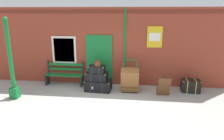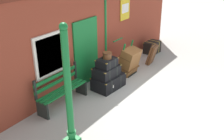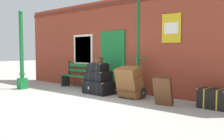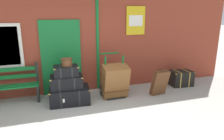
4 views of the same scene
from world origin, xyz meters
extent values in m
plane|color=#A3A099|center=(0.00, 0.00, 0.00)|extent=(60.00, 60.00, 0.00)
cube|color=brown|center=(0.00, 2.60, 1.60)|extent=(10.40, 0.30, 3.20)
cube|color=#146B2D|center=(-0.32, 2.43, 1.05)|extent=(1.10, 0.05, 2.10)
cube|color=#0C401B|center=(-0.32, 2.41, 1.05)|extent=(0.06, 0.02, 2.10)
cube|color=silver|center=(-1.82, 2.43, 1.45)|extent=(1.04, 0.06, 1.16)
cube|color=silver|center=(-1.82, 2.41, 1.45)|extent=(0.88, 0.02, 1.00)
cylinder|color=#146B2D|center=(0.75, 2.45, 1.60)|extent=(0.09, 0.09, 3.14)
cube|color=gold|center=(1.93, 2.43, 2.05)|extent=(0.60, 0.02, 0.84)
cube|color=white|center=(1.93, 2.41, 2.05)|extent=(0.44, 0.01, 0.32)
cylinder|color=#146B2D|center=(-3.10, 0.55, 1.57)|extent=(0.14, 0.14, 2.34)
cylinder|color=#146B2D|center=(-3.10, 0.55, 0.55)|extent=(0.19, 0.19, 0.08)
sphere|color=#146B2D|center=(-3.10, 0.55, 2.79)|extent=(0.16, 0.16, 0.16)
cube|color=#146B2D|center=(-1.76, 1.96, 0.45)|extent=(1.60, 0.09, 0.04)
cube|color=#146B2D|center=(-1.76, 2.10, 0.45)|extent=(1.60, 0.09, 0.04)
cube|color=#146B2D|center=(-1.76, 2.24, 0.45)|extent=(1.60, 0.09, 0.04)
cube|color=#146B2D|center=(-1.76, 2.30, 0.65)|extent=(1.60, 0.05, 0.10)
cube|color=#146B2D|center=(-1.76, 2.30, 0.85)|extent=(1.60, 0.05, 0.10)
cube|color=black|center=(-2.52, 2.10, 0.23)|extent=(0.06, 0.40, 0.45)
cube|color=black|center=(-2.52, 2.30, 0.73)|extent=(0.06, 0.06, 0.56)
cube|color=black|center=(-1.00, 2.10, 0.23)|extent=(0.06, 0.40, 0.45)
cube|color=black|center=(-1.00, 2.30, 0.73)|extent=(0.06, 0.06, 0.56)
cube|color=black|center=(-0.22, 1.65, 0.21)|extent=(1.04, 0.70, 0.42)
cube|color=black|center=(-0.45, 1.66, 0.21)|extent=(0.08, 0.65, 0.43)
cube|color=black|center=(0.00, 1.63, 0.21)|extent=(0.08, 0.65, 0.43)
cube|color=#B79338|center=(-0.72, 1.38, 0.41)|extent=(0.05, 0.05, 0.02)
cube|color=#B79338|center=(0.24, 1.32, 0.41)|extent=(0.05, 0.05, 0.02)
cube|color=#B79338|center=(-0.68, 1.98, 0.41)|extent=(0.05, 0.05, 0.02)
cube|color=#B79338|center=(0.27, 1.92, 0.41)|extent=(0.05, 0.05, 0.02)
cube|color=silver|center=(-0.25, 1.34, 0.21)|extent=(0.36, 0.01, 0.10)
cube|color=black|center=(-0.28, 1.67, 0.58)|extent=(0.83, 0.58, 0.32)
cube|color=black|center=(-0.46, 1.68, 0.58)|extent=(0.06, 0.55, 0.33)
cube|color=black|center=(-0.10, 1.67, 0.58)|extent=(0.06, 0.55, 0.33)
cube|color=#B79338|center=(-0.67, 1.44, 0.73)|extent=(0.05, 0.05, 0.02)
cube|color=#B79338|center=(0.09, 1.41, 0.73)|extent=(0.05, 0.05, 0.02)
cube|color=#B79338|center=(-0.65, 1.94, 0.73)|extent=(0.05, 0.05, 0.02)
cube|color=#B79338|center=(0.11, 1.91, 0.73)|extent=(0.05, 0.05, 0.02)
cube|color=black|center=(-0.28, 1.66, 0.87)|extent=(0.61, 0.45, 0.26)
cube|color=black|center=(-0.42, 1.67, 0.87)|extent=(0.05, 0.45, 0.27)
cube|color=black|center=(-0.15, 1.66, 0.87)|extent=(0.05, 0.45, 0.27)
cube|color=#B79338|center=(-0.56, 1.47, 0.99)|extent=(0.05, 0.05, 0.02)
cube|color=#B79338|center=(0.00, 1.46, 0.99)|extent=(0.05, 0.05, 0.02)
cube|color=#B79338|center=(-0.56, 1.87, 0.99)|extent=(0.05, 0.05, 0.02)
cube|color=#B79338|center=(0.00, 1.86, 0.99)|extent=(0.05, 0.05, 0.02)
cylinder|color=brown|center=(-0.25, 1.67, 1.10)|extent=(0.27, 0.27, 0.19)
cylinder|color=#432715|center=(-0.25, 1.67, 1.17)|extent=(0.28, 0.28, 0.04)
cube|color=black|center=(1.01, 1.62, 0.01)|extent=(0.56, 0.28, 0.03)
cube|color=#146B2D|center=(0.76, 1.82, 0.59)|extent=(0.04, 0.34, 1.17)
cube|color=#146B2D|center=(1.26, 1.82, 0.59)|extent=(0.04, 0.34, 1.17)
cylinder|color=#146B2D|center=(1.01, 2.12, 1.16)|extent=(0.54, 0.04, 0.04)
cylinder|color=black|center=(0.69, 1.88, 0.16)|extent=(0.04, 0.32, 0.32)
cylinder|color=#B79338|center=(0.69, 1.88, 0.16)|extent=(0.07, 0.06, 0.06)
cylinder|color=black|center=(1.33, 1.88, 0.16)|extent=(0.04, 0.32, 0.32)
cylinder|color=#B79338|center=(1.33, 1.88, 0.16)|extent=(0.07, 0.06, 0.06)
cube|color=brown|center=(1.01, 1.64, 0.48)|extent=(0.68, 0.63, 0.96)
cube|color=brown|center=(1.01, 1.64, 0.29)|extent=(0.70, 0.45, 0.13)
cube|color=brown|center=(1.01, 1.64, 0.67)|extent=(0.70, 0.45, 0.13)
cube|color=brown|center=(2.27, 1.40, 0.37)|extent=(0.49, 0.40, 0.75)
cylinder|color=#3A2112|center=(2.27, 1.43, 0.75)|extent=(0.16, 0.05, 0.03)
cube|color=#351E10|center=(2.27, 1.40, 0.37)|extent=(0.49, 0.27, 0.73)
cube|color=black|center=(3.36, 1.94, 0.24)|extent=(0.71, 0.52, 0.48)
cube|color=#B79338|center=(3.21, 1.95, 0.24)|extent=(0.06, 0.49, 0.49)
cube|color=#B79338|center=(3.52, 1.93, 0.24)|extent=(0.06, 0.49, 0.49)
cube|color=#B79338|center=(3.03, 1.74, 0.47)|extent=(0.05, 0.05, 0.02)
cube|color=#B79338|center=(3.67, 1.70, 0.47)|extent=(0.05, 0.05, 0.02)
cube|color=#B79338|center=(3.06, 2.17, 0.47)|extent=(0.05, 0.05, 0.02)
cube|color=#B79338|center=(3.70, 2.14, 0.47)|extent=(0.05, 0.05, 0.02)
camera|label=1|loc=(1.23, -6.06, 3.05)|focal=33.68mm
camera|label=2|loc=(-6.33, -2.69, 4.02)|focal=43.05mm
camera|label=3|loc=(5.46, -4.25, 1.38)|focal=40.53mm
camera|label=4|loc=(-0.71, -3.51, 2.31)|focal=33.53mm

